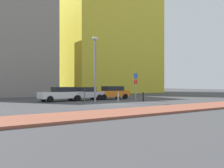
{
  "coord_description": "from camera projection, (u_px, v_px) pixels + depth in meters",
  "views": [
    {
      "loc": [
        -11.91,
        -18.0,
        1.81
      ],
      "look_at": [
        0.06,
        1.04,
        1.81
      ],
      "focal_mm": 37.39,
      "sensor_mm": 36.0,
      "label": 1
    }
  ],
  "objects": [
    {
      "name": "traffic_bollard_mid",
      "position": [
        143.0,
        97.0,
        24.27
      ],
      "size": [
        0.16,
        0.16,
        0.95
      ],
      "primitive_type": "cylinder",
      "color": "black",
      "rests_on": "ground"
    },
    {
      "name": "parking_sign_post",
      "position": [
        136.0,
        83.0,
        25.15
      ],
      "size": [
        0.59,
        0.17,
        2.99
      ],
      "color": "gray",
      "rests_on": "ground"
    },
    {
      "name": "parked_car_orange",
      "position": [
        111.0,
        92.0,
        27.87
      ],
      "size": [
        4.32,
        1.99,
        1.54
      ],
      "color": "orange",
      "rests_on": "ground"
    },
    {
      "name": "ground_plane",
      "position": [
        117.0,
        104.0,
        21.58
      ],
      "size": [
        120.0,
        120.0,
        0.0
      ],
      "primitive_type": "plane",
      "color": "#424244"
    },
    {
      "name": "building_under_construction",
      "position": [
        1.0,
        43.0,
        35.24
      ],
      "size": [
        14.11,
        11.81,
        16.1
      ],
      "primitive_type": "cube",
      "color": "gray",
      "rests_on": "ground"
    },
    {
      "name": "traffic_bollard_near",
      "position": [
        118.0,
        97.0,
        23.72
      ],
      "size": [
        0.13,
        0.13,
        0.98
      ],
      "primitive_type": "cylinder",
      "color": "#B7B7BC",
      "rests_on": "ground"
    },
    {
      "name": "parking_meter",
      "position": [
        85.0,
        93.0,
        22.2
      ],
      "size": [
        0.18,
        0.14,
        1.4
      ],
      "color": "#4C4C51",
      "rests_on": "ground"
    },
    {
      "name": "sidewalk_brick",
      "position": [
        168.0,
        109.0,
        16.17
      ],
      "size": [
        40.0,
        3.29,
        0.14
      ],
      "primitive_type": "cube",
      "color": "#93513D",
      "rests_on": "ground"
    },
    {
      "name": "parked_car_silver",
      "position": [
        85.0,
        93.0,
        26.09
      ],
      "size": [
        4.01,
        2.03,
        1.46
      ],
      "color": "#B7BABF",
      "rests_on": "ground"
    },
    {
      "name": "street_lamp",
      "position": [
        95.0,
        63.0,
        23.25
      ],
      "size": [
        0.7,
        0.36,
        6.52
      ],
      "color": "gray",
      "rests_on": "ground"
    },
    {
      "name": "building_colorful_midrise",
      "position": [
        110.0,
        31.0,
        48.92
      ],
      "size": [
        18.84,
        12.62,
        26.07
      ],
      "primitive_type": "cube",
      "color": "gold",
      "rests_on": "ground"
    },
    {
      "name": "parked_car_white",
      "position": [
        61.0,
        94.0,
        24.54
      ],
      "size": [
        4.62,
        2.31,
        1.49
      ],
      "color": "white",
      "rests_on": "ground"
    }
  ]
}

